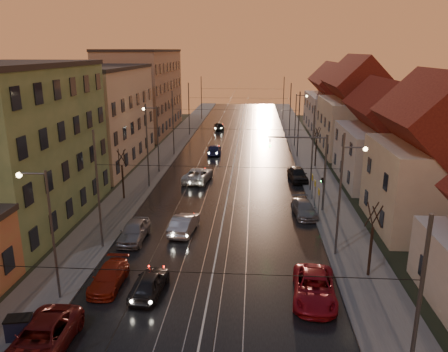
% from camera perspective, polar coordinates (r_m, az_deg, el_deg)
% --- Properties ---
extents(ground, '(160.00, 160.00, 0.00)m').
position_cam_1_polar(ground, '(24.93, -2.77, -18.95)').
color(ground, black).
rests_on(ground, ground).
extents(road, '(16.00, 120.00, 0.04)m').
position_cam_1_polar(road, '(61.97, 1.49, 2.82)').
color(road, black).
rests_on(road, ground).
extents(sidewalk_left, '(4.00, 120.00, 0.15)m').
position_cam_1_polar(sidewalk_left, '(63.16, -7.62, 2.98)').
color(sidewalk_left, '#4C4C4C').
rests_on(sidewalk_left, ground).
extents(sidewalk_right, '(4.00, 120.00, 0.15)m').
position_cam_1_polar(sidewalk_right, '(62.35, 10.72, 2.67)').
color(sidewalk_right, '#4C4C4C').
rests_on(sidewalk_right, ground).
extents(tram_rail_0, '(0.06, 120.00, 0.03)m').
position_cam_1_polar(tram_rail_0, '(62.09, -0.54, 2.88)').
color(tram_rail_0, gray).
rests_on(tram_rail_0, road).
extents(tram_rail_1, '(0.06, 120.00, 0.03)m').
position_cam_1_polar(tram_rail_1, '(61.99, 0.78, 2.86)').
color(tram_rail_1, gray).
rests_on(tram_rail_1, road).
extents(tram_rail_2, '(0.06, 120.00, 0.03)m').
position_cam_1_polar(tram_rail_2, '(61.93, 2.20, 2.83)').
color(tram_rail_2, gray).
rests_on(tram_rail_2, road).
extents(tram_rail_3, '(0.06, 120.00, 0.03)m').
position_cam_1_polar(tram_rail_3, '(61.91, 3.53, 2.81)').
color(tram_rail_3, gray).
rests_on(tram_rail_3, road).
extents(apartment_left_1, '(10.00, 18.00, 13.00)m').
position_cam_1_polar(apartment_left_1, '(40.44, -25.91, 3.37)').
color(apartment_left_1, '#577E50').
rests_on(apartment_left_1, ground).
extents(apartment_left_2, '(10.00, 20.00, 12.00)m').
position_cam_1_polar(apartment_left_2, '(58.42, -16.30, 7.33)').
color(apartment_left_2, beige).
rests_on(apartment_left_2, ground).
extents(apartment_left_3, '(10.00, 24.00, 14.00)m').
position_cam_1_polar(apartment_left_3, '(81.09, -10.57, 10.72)').
color(apartment_left_3, tan).
rests_on(apartment_left_3, ground).
extents(house_right_1, '(8.67, 10.20, 10.80)m').
position_cam_1_polar(house_right_1, '(39.11, 25.53, 1.44)').
color(house_right_1, '#C4B396').
rests_on(house_right_1, ground).
extents(house_right_2, '(9.18, 12.24, 9.20)m').
position_cam_1_polar(house_right_2, '(51.28, 20.30, 4.27)').
color(house_right_2, beige).
rests_on(house_right_2, ground).
extents(house_right_3, '(9.18, 14.28, 11.50)m').
position_cam_1_polar(house_right_3, '(65.43, 16.84, 8.00)').
color(house_right_3, '#C4B396').
rests_on(house_right_3, ground).
extents(house_right_4, '(9.18, 16.32, 10.00)m').
position_cam_1_polar(house_right_4, '(83.04, 14.13, 9.28)').
color(house_right_4, beige).
rests_on(house_right_4, ground).
extents(catenary_pole_r_0, '(0.16, 0.16, 9.00)m').
position_cam_1_polar(catenary_pole_r_0, '(18.34, 23.73, -17.81)').
color(catenary_pole_r_0, '#595B60').
rests_on(catenary_pole_r_0, ground).
extents(catenary_pole_l_1, '(0.16, 0.16, 9.00)m').
position_cam_1_polar(catenary_pole_l_1, '(32.80, -16.12, -1.94)').
color(catenary_pole_l_1, '#595B60').
rests_on(catenary_pole_l_1, ground).
extents(catenary_pole_r_1, '(0.16, 0.16, 9.00)m').
position_cam_1_polar(catenary_pole_r_1, '(31.44, 14.87, -2.62)').
color(catenary_pole_r_1, '#595B60').
rests_on(catenary_pole_r_1, ground).
extents(catenary_pole_l_2, '(0.16, 0.16, 9.00)m').
position_cam_1_polar(catenary_pole_l_2, '(46.67, -9.98, 3.76)').
color(catenary_pole_l_2, '#595B60').
rests_on(catenary_pole_l_2, ground).
extents(catenary_pole_r_2, '(0.16, 0.16, 9.00)m').
position_cam_1_polar(catenary_pole_r_2, '(45.72, 11.49, 3.43)').
color(catenary_pole_r_2, '#595B60').
rests_on(catenary_pole_r_2, ground).
extents(catenary_pole_l_3, '(0.16, 0.16, 9.00)m').
position_cam_1_polar(catenary_pole_l_3, '(61.07, -6.67, 6.80)').
color(catenary_pole_l_3, '#595B60').
rests_on(catenary_pole_l_3, ground).
extents(catenary_pole_r_3, '(0.16, 0.16, 9.00)m').
position_cam_1_polar(catenary_pole_r_3, '(60.35, 9.72, 6.57)').
color(catenary_pole_r_3, '#595B60').
rests_on(catenary_pole_r_3, ground).
extents(catenary_pole_l_4, '(0.16, 0.16, 9.00)m').
position_cam_1_polar(catenary_pole_l_4, '(75.71, -4.61, 8.66)').
color(catenary_pole_l_4, '#595B60').
rests_on(catenary_pole_l_4, ground).
extents(catenary_pole_r_4, '(0.16, 0.16, 9.00)m').
position_cam_1_polar(catenary_pole_r_4, '(75.13, 8.63, 8.48)').
color(catenary_pole_r_4, '#595B60').
rests_on(catenary_pole_r_4, ground).
extents(catenary_pole_l_5, '(0.16, 0.16, 9.00)m').
position_cam_1_polar(catenary_pole_l_5, '(93.43, -2.97, 10.12)').
color(catenary_pole_l_5, '#595B60').
rests_on(catenary_pole_l_5, ground).
extents(catenary_pole_r_5, '(0.16, 0.16, 9.00)m').
position_cam_1_polar(catenary_pole_r_5, '(92.96, 7.78, 9.96)').
color(catenary_pole_r_5, '#595B60').
rests_on(catenary_pole_r_5, ground).
extents(street_lamp_0, '(1.75, 0.32, 8.00)m').
position_cam_1_polar(street_lamp_0, '(26.82, -22.21, -5.72)').
color(street_lamp_0, '#595B60').
rests_on(street_lamp_0, ground).
extents(street_lamp_1, '(1.75, 0.32, 8.00)m').
position_cam_1_polar(street_lamp_1, '(32.35, 15.48, -1.41)').
color(street_lamp_1, '#595B60').
rests_on(street_lamp_1, ground).
extents(street_lamp_2, '(1.75, 0.32, 8.00)m').
position_cam_1_polar(street_lamp_2, '(52.43, -9.00, 5.59)').
color(street_lamp_2, '#595B60').
rests_on(street_lamp_2, ground).
extents(street_lamp_3, '(1.75, 0.32, 8.00)m').
position_cam_1_polar(street_lamp_3, '(67.23, 9.60, 7.87)').
color(street_lamp_3, '#595B60').
rests_on(street_lamp_3, ground).
extents(traffic_light_mast, '(5.30, 0.32, 7.20)m').
position_cam_1_polar(traffic_light_mast, '(39.83, 11.70, 1.68)').
color(traffic_light_mast, '#595B60').
rests_on(traffic_light_mast, ground).
extents(bare_tree_0, '(1.09, 1.09, 5.11)m').
position_cam_1_polar(bare_tree_0, '(43.84, -13.10, 0.06)').
color(bare_tree_0, black).
rests_on(bare_tree_0, ground).
extents(bare_tree_1, '(1.09, 1.09, 5.11)m').
position_cam_1_polar(bare_tree_1, '(29.79, 18.69, -8.17)').
color(bare_tree_1, black).
rests_on(bare_tree_1, ground).
extents(bare_tree_2, '(1.09, 1.09, 5.11)m').
position_cam_1_polar(bare_tree_2, '(56.07, 11.94, 3.63)').
color(bare_tree_2, black).
rests_on(bare_tree_2, ground).
extents(driving_car_0, '(2.01, 4.29, 1.42)m').
position_cam_1_polar(driving_car_0, '(27.66, -9.75, -13.60)').
color(driving_car_0, black).
rests_on(driving_car_0, ground).
extents(driving_car_1, '(2.08, 4.71, 1.50)m').
position_cam_1_polar(driving_car_1, '(35.75, -5.23, -6.22)').
color(driving_car_1, '#A1A0A6').
rests_on(driving_car_1, ground).
extents(driving_car_2, '(3.32, 5.89, 1.55)m').
position_cam_1_polar(driving_car_2, '(49.22, -3.43, 0.16)').
color(driving_car_2, '#B9B9B9').
rests_on(driving_car_2, ground).
extents(driving_car_3, '(2.15, 4.77, 1.36)m').
position_cam_1_polar(driving_car_3, '(62.12, -1.28, 3.47)').
color(driving_car_3, '#191E4C').
rests_on(driving_car_3, ground).
extents(driving_car_4, '(2.30, 4.47, 1.46)m').
position_cam_1_polar(driving_car_4, '(81.21, -0.64, 6.53)').
color(driving_car_4, black).
rests_on(driving_car_4, ground).
extents(parked_left_1, '(2.58, 5.52, 1.53)m').
position_cam_1_polar(parked_left_1, '(24.36, -22.78, -19.12)').
color(parked_left_1, '#500D0E').
rests_on(parked_left_1, ground).
extents(parked_left_2, '(1.77, 4.31, 1.25)m').
position_cam_1_polar(parked_left_2, '(28.98, -14.80, -12.65)').
color(parked_left_2, maroon).
rests_on(parked_left_2, ground).
extents(parked_left_3, '(1.88, 4.54, 1.54)m').
position_cam_1_polar(parked_left_3, '(34.92, -11.66, -7.04)').
color(parked_left_3, gray).
rests_on(parked_left_3, ground).
extents(parked_right_0, '(2.92, 5.55, 1.49)m').
position_cam_1_polar(parked_right_0, '(27.23, 11.70, -14.13)').
color(parked_right_0, maroon).
rests_on(parked_right_0, ground).
extents(parked_right_1, '(2.29, 4.66, 1.30)m').
position_cam_1_polar(parked_right_1, '(39.84, 10.41, -4.19)').
color(parked_right_1, gray).
rests_on(parked_right_1, ground).
extents(parked_right_2, '(2.32, 4.72, 1.55)m').
position_cam_1_polar(parked_right_2, '(50.08, 9.59, 0.23)').
color(parked_right_2, black).
rests_on(parked_right_2, ground).
extents(dumpster, '(1.34, 1.02, 1.10)m').
position_cam_1_polar(dumpster, '(25.73, -25.18, -17.55)').
color(dumpster, black).
rests_on(dumpster, sidewalk_left).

